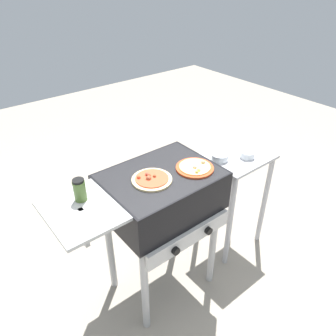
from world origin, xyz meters
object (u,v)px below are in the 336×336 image
at_px(grill, 160,196).
at_px(pizza_pepperoni, 152,179).
at_px(sauce_jar, 80,190).
at_px(topping_bowl_near, 220,157).
at_px(prep_table, 234,182).
at_px(pizza_cheese, 195,168).
at_px(topping_bowl_far, 247,155).

bearing_deg(grill, pizza_pepperoni, -167.69).
distance_m(sauce_jar, topping_bowl_near, 0.97).
bearing_deg(prep_table, pizza_cheese, -170.66).
height_order(pizza_cheese, topping_bowl_far, pizza_cheese).
distance_m(grill, topping_bowl_far, 0.70).
height_order(grill, pizza_cheese, pizza_cheese).
distance_m(pizza_pepperoni, prep_table, 0.82).
xyz_separation_m(pizza_cheese, topping_bowl_far, (0.50, 0.02, -0.11)).
xyz_separation_m(grill, pizza_cheese, (0.20, -0.07, 0.15)).
bearing_deg(topping_bowl_near, sauce_jar, 178.10).
relative_size(grill, pizza_pepperoni, 4.43).
bearing_deg(topping_bowl_far, grill, 175.74).
bearing_deg(topping_bowl_near, prep_table, -13.87).
height_order(grill, topping_bowl_near, grill).
relative_size(pizza_pepperoni, topping_bowl_near, 1.93).
xyz_separation_m(prep_table, topping_bowl_near, (-0.14, 0.04, 0.25)).
bearing_deg(topping_bowl_near, grill, -175.73).
bearing_deg(sauce_jar, pizza_pepperoni, -13.12).
height_order(grill, pizza_pepperoni, pizza_pepperoni).
xyz_separation_m(pizza_pepperoni, topping_bowl_near, (0.59, 0.05, -0.11)).
bearing_deg(sauce_jar, prep_table, -3.48).
relative_size(sauce_jar, topping_bowl_near, 1.05).
bearing_deg(grill, sauce_jar, 170.53).
relative_size(pizza_cheese, sauce_jar, 1.82).
bearing_deg(pizza_cheese, grill, 159.17).
height_order(pizza_pepperoni, sauce_jar, sauce_jar).
bearing_deg(topping_bowl_far, pizza_pepperoni, 177.12).
xyz_separation_m(prep_table, topping_bowl_far, (0.02, -0.06, 0.25)).
bearing_deg(pizza_cheese, sauce_jar, 166.85).
distance_m(pizza_cheese, topping_bowl_near, 0.37).
height_order(prep_table, topping_bowl_near, topping_bowl_near).
relative_size(pizza_pepperoni, pizza_cheese, 1.01).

